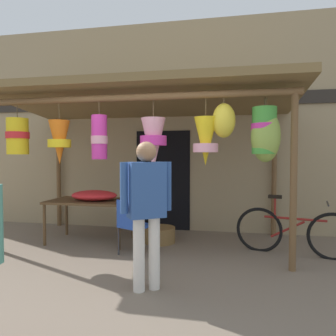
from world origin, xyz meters
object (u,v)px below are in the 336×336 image
(shopper_by_bananas, at_px, (146,203))
(flower_heap_on_table, at_px, (95,195))
(folding_chair, at_px, (132,222))
(parked_bicycle, at_px, (294,232))
(display_table, at_px, (90,204))
(wicker_basket_spare, at_px, (160,235))

(shopper_by_bananas, bearing_deg, flower_heap_on_table, 129.17)
(folding_chair, distance_m, parked_bicycle, 2.46)
(flower_heap_on_table, distance_m, shopper_by_bananas, 2.18)
(parked_bicycle, bearing_deg, shopper_by_bananas, -138.67)
(display_table, distance_m, flower_heap_on_table, 0.19)
(display_table, height_order, folding_chair, folding_chair)
(parked_bicycle, relative_size, shopper_by_bananas, 1.03)
(wicker_basket_spare, xyz_separation_m, parked_bicycle, (2.15, -0.28, 0.22))
(parked_bicycle, xyz_separation_m, shopper_by_bananas, (-1.86, -1.64, 0.63))
(flower_heap_on_table, relative_size, parked_bicycle, 0.47)
(folding_chair, distance_m, shopper_by_bananas, 1.34)
(folding_chair, bearing_deg, flower_heap_on_table, 146.60)
(display_table, height_order, flower_heap_on_table, flower_heap_on_table)
(flower_heap_on_table, height_order, parked_bicycle, flower_heap_on_table)
(display_table, bearing_deg, parked_bicycle, -1.39)
(folding_chair, distance_m, wicker_basket_spare, 0.90)
(flower_heap_on_table, bearing_deg, wicker_basket_spare, 12.03)
(folding_chair, bearing_deg, wicker_basket_spare, 72.18)
(display_table, height_order, shopper_by_bananas, shopper_by_bananas)
(folding_chair, height_order, parked_bicycle, parked_bicycle)
(display_table, height_order, wicker_basket_spare, display_table)
(display_table, bearing_deg, shopper_by_bananas, -49.36)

